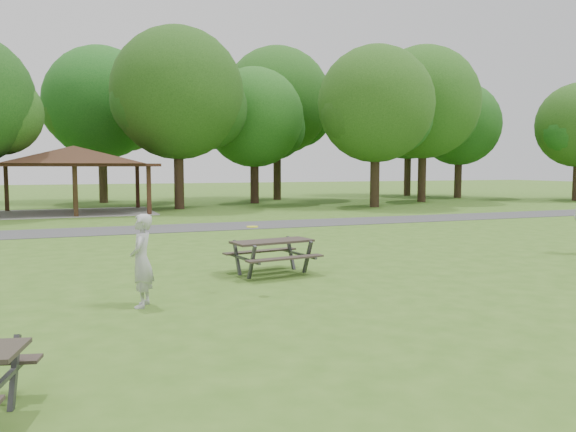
# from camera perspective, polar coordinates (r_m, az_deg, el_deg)

# --- Properties ---
(ground) EXTENTS (160.00, 160.00, 0.00)m
(ground) POSITION_cam_1_polar(r_m,az_deg,el_deg) (10.78, 2.81, -8.81)
(ground) COLOR #3D671D
(ground) RESTS_ON ground
(asphalt_path) EXTENTS (120.00, 3.20, 0.02)m
(asphalt_path) POSITION_cam_1_polar(r_m,az_deg,el_deg) (24.07, -10.93, -1.20)
(asphalt_path) COLOR #424144
(asphalt_path) RESTS_ON ground
(pavilion) EXTENTS (8.60, 7.01, 3.76)m
(pavilion) POSITION_cam_1_polar(r_m,az_deg,el_deg) (33.55, -20.92, 5.51)
(pavilion) COLOR #3A2315
(pavilion) RESTS_ON ground
(tree_row_e) EXTENTS (8.40, 8.00, 11.02)m
(tree_row_e) POSITION_cam_1_polar(r_m,az_deg,el_deg) (35.41, -11.00, 11.74)
(tree_row_e) COLOR #301E15
(tree_row_e) RESTS_ON ground
(tree_row_f) EXTENTS (7.35, 7.00, 9.55)m
(tree_row_f) POSITION_cam_1_polar(r_m,az_deg,el_deg) (40.17, -3.34, 9.66)
(tree_row_f) COLOR black
(tree_row_f) RESTS_ON ground
(tree_row_g) EXTENTS (7.77, 7.40, 10.25)m
(tree_row_g) POSITION_cam_1_polar(r_m,az_deg,el_deg) (36.73, 9.01, 10.81)
(tree_row_g) COLOR black
(tree_row_g) RESTS_ON ground
(tree_row_h) EXTENTS (8.61, 8.20, 11.37)m
(tree_row_h) POSITION_cam_1_polar(r_m,az_deg,el_deg) (42.95, 13.68, 10.81)
(tree_row_h) COLOR black
(tree_row_h) RESTS_ON ground
(tree_row_i) EXTENTS (7.14, 6.80, 9.52)m
(tree_row_i) POSITION_cam_1_polar(r_m,az_deg,el_deg) (49.21, 17.07, 8.67)
(tree_row_i) COLOR black
(tree_row_i) RESTS_ON ground
(tree_deep_b) EXTENTS (8.40, 8.00, 11.13)m
(tree_deep_b) POSITION_cam_1_polar(r_m,az_deg,el_deg) (42.86, -18.32, 10.53)
(tree_deep_b) COLOR #332316
(tree_deep_b) RESTS_ON ground
(tree_deep_c) EXTENTS (8.82, 8.40, 11.90)m
(tree_deep_c) POSITION_cam_1_polar(r_m,az_deg,el_deg) (44.60, -1.01, 11.27)
(tree_deep_c) COLOR black
(tree_deep_c) RESTS_ON ground
(tree_deep_d) EXTENTS (8.40, 8.00, 11.27)m
(tree_deep_d) POSITION_cam_1_polar(r_m,az_deg,el_deg) (51.78, 12.22, 9.82)
(tree_deep_d) COLOR black
(tree_deep_d) RESTS_ON ground
(picnic_table_middle) EXTENTS (2.15, 1.83, 0.84)m
(picnic_table_middle) POSITION_cam_1_polar(r_m,az_deg,el_deg) (13.51, -1.61, -3.30)
(picnic_table_middle) COLOR #2F2621
(picnic_table_middle) RESTS_ON ground
(frisbee_in_flight) EXTENTS (0.29, 0.29, 0.02)m
(frisbee_in_flight) POSITION_cam_1_polar(r_m,az_deg,el_deg) (11.34, -3.65, -1.09)
(frisbee_in_flight) COLOR yellow
(frisbee_in_flight) RESTS_ON ground
(frisbee_thrower) EXTENTS (0.59, 0.73, 1.72)m
(frisbee_thrower) POSITION_cam_1_polar(r_m,az_deg,el_deg) (10.66, -14.65, -4.41)
(frisbee_thrower) COLOR #AFAFB2
(frisbee_thrower) RESTS_ON ground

